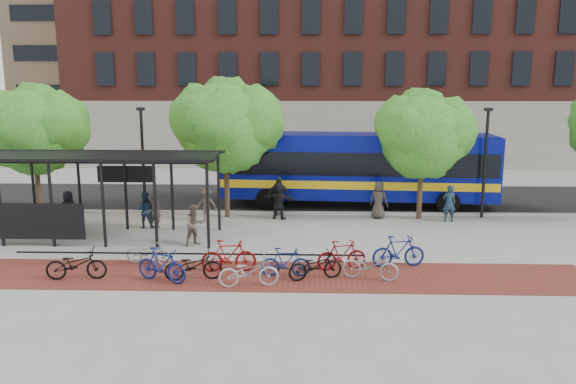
{
  "coord_description": "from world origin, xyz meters",
  "views": [
    {
      "loc": [
        0.72,
        -22.46,
        6.12
      ],
      "look_at": [
        -0.06,
        1.29,
        1.6
      ],
      "focal_mm": 35.0,
      "sensor_mm": 36.0,
      "label": 1
    }
  ],
  "objects_px": {
    "pedestrian_0": "(69,208)",
    "pedestrian_6": "(379,200)",
    "tree_c": "(424,132)",
    "lamp_post_left": "(143,158)",
    "bike_2": "(149,252)",
    "bike_3": "(162,265)",
    "bus_shelter": "(85,165)",
    "bike_9": "(342,255)",
    "bus": "(356,165)",
    "bike_6": "(249,272)",
    "bike_8": "(315,266)",
    "bike_11": "(398,251)",
    "pedestrian_5": "(279,200)",
    "pedestrian_2": "(145,210)",
    "pedestrian_4": "(279,196)",
    "tree_a": "(35,127)",
    "pedestrian_3": "(206,205)",
    "bike_4": "(193,266)",
    "pedestrian_1": "(154,210)",
    "bike_5": "(229,256)",
    "lamp_post_right": "(485,160)",
    "pedestrian_7": "(449,203)",
    "bike_10": "(370,265)",
    "bike_7": "(285,262)",
    "pedestrian_8": "(195,225)",
    "tree_b": "(228,122)",
    "bike_0": "(76,264)"
  },
  "relations": [
    {
      "from": "bike_7",
      "to": "tree_c",
      "type": "bearing_deg",
      "value": -37.03
    },
    {
      "from": "bike_6",
      "to": "lamp_post_left",
      "type": "bearing_deg",
      "value": 22.71
    },
    {
      "from": "bike_5",
      "to": "pedestrian_6",
      "type": "height_order",
      "value": "pedestrian_6"
    },
    {
      "from": "bus",
      "to": "bike_3",
      "type": "xyz_separation_m",
      "value": [
        -7.09,
        -11.69,
        -1.59
      ]
    },
    {
      "from": "tree_c",
      "to": "bike_11",
      "type": "bearing_deg",
      "value": -106.86
    },
    {
      "from": "pedestrian_0",
      "to": "pedestrian_6",
      "type": "relative_size",
      "value": 0.9
    },
    {
      "from": "bus_shelter",
      "to": "pedestrian_3",
      "type": "xyz_separation_m",
      "value": [
        4.3,
        2.86,
        -2.22
      ]
    },
    {
      "from": "pedestrian_4",
      "to": "pedestrian_6",
      "type": "relative_size",
      "value": 1.06
    },
    {
      "from": "pedestrian_1",
      "to": "pedestrian_5",
      "type": "height_order",
      "value": "pedestrian_5"
    },
    {
      "from": "pedestrian_2",
      "to": "bike_0",
      "type": "bearing_deg",
      "value": 79.3
    },
    {
      "from": "tree_b",
      "to": "bike_4",
      "type": "relative_size",
      "value": 3.54
    },
    {
      "from": "tree_c",
      "to": "lamp_post_left",
      "type": "relative_size",
      "value": 1.16
    },
    {
      "from": "tree_c",
      "to": "pedestrian_5",
      "type": "bearing_deg",
      "value": -176.89
    },
    {
      "from": "bus",
      "to": "bike_8",
      "type": "height_order",
      "value": "bus"
    },
    {
      "from": "pedestrian_2",
      "to": "pedestrian_6",
      "type": "relative_size",
      "value": 0.91
    },
    {
      "from": "bus_shelter",
      "to": "tree_a",
      "type": "distance_m",
      "value": 5.52
    },
    {
      "from": "bike_2",
      "to": "bike_3",
      "type": "relative_size",
      "value": 0.94
    },
    {
      "from": "tree_a",
      "to": "bike_6",
      "type": "relative_size",
      "value": 3.32
    },
    {
      "from": "bike_6",
      "to": "pedestrian_4",
      "type": "distance_m",
      "value": 9.83
    },
    {
      "from": "bus_shelter",
      "to": "bike_9",
      "type": "height_order",
      "value": "bus_shelter"
    },
    {
      "from": "bike_8",
      "to": "pedestrian_5",
      "type": "relative_size",
      "value": 1.01
    },
    {
      "from": "bike_11",
      "to": "bike_8",
      "type": "bearing_deg",
      "value": 106.28
    },
    {
      "from": "bike_5",
      "to": "pedestrian_8",
      "type": "relative_size",
      "value": 1.13
    },
    {
      "from": "bike_9",
      "to": "pedestrian_2",
      "type": "bearing_deg",
      "value": 42.53
    },
    {
      "from": "bike_6",
      "to": "bike_2",
      "type": "bearing_deg",
      "value": 51.4
    },
    {
      "from": "bike_2",
      "to": "pedestrian_8",
      "type": "bearing_deg",
      "value": -13.33
    },
    {
      "from": "bike_7",
      "to": "pedestrian_8",
      "type": "relative_size",
      "value": 1.0
    },
    {
      "from": "bike_4",
      "to": "bike_10",
      "type": "height_order",
      "value": "bike_4"
    },
    {
      "from": "bike_4",
      "to": "pedestrian_1",
      "type": "relative_size",
      "value": 1.18
    },
    {
      "from": "bike_9",
      "to": "pedestrian_1",
      "type": "height_order",
      "value": "pedestrian_1"
    },
    {
      "from": "bike_9",
      "to": "pedestrian_4",
      "type": "distance_m",
      "value": 8.48
    },
    {
      "from": "lamp_post_left",
      "to": "bus",
      "type": "xyz_separation_m",
      "value": [
        10.27,
        2.42,
        -0.61
      ]
    },
    {
      "from": "bus_shelter",
      "to": "bike_9",
      "type": "relative_size",
      "value": 6.2
    },
    {
      "from": "bike_3",
      "to": "pedestrian_5",
      "type": "distance_m",
      "value": 9.26
    },
    {
      "from": "bike_8",
      "to": "bike_11",
      "type": "xyz_separation_m",
      "value": [
        2.86,
        1.39,
        0.09
      ]
    },
    {
      "from": "bike_4",
      "to": "pedestrian_5",
      "type": "distance_m",
      "value": 8.78
    },
    {
      "from": "bike_7",
      "to": "pedestrian_5",
      "type": "height_order",
      "value": "pedestrian_5"
    },
    {
      "from": "pedestrian_4",
      "to": "pedestrian_5",
      "type": "relative_size",
      "value": 1.06
    },
    {
      "from": "bus_shelter",
      "to": "bike_8",
      "type": "bearing_deg",
      "value": -27.78
    },
    {
      "from": "tree_a",
      "to": "pedestrian_3",
      "type": "distance_m",
      "value": 8.84
    },
    {
      "from": "bike_8",
      "to": "pedestrian_2",
      "type": "relative_size",
      "value": 1.11
    },
    {
      "from": "bike_9",
      "to": "pedestrian_4",
      "type": "xyz_separation_m",
      "value": [
        -2.53,
        8.09,
        0.42
      ]
    },
    {
      "from": "lamp_post_right",
      "to": "bike_11",
      "type": "xyz_separation_m",
      "value": [
        -5.11,
        -7.52,
        -2.19
      ]
    },
    {
      "from": "bike_5",
      "to": "lamp_post_right",
      "type": "bearing_deg",
      "value": -59.72
    },
    {
      "from": "pedestrian_3",
      "to": "pedestrian_7",
      "type": "relative_size",
      "value": 0.92
    },
    {
      "from": "tree_a",
      "to": "bike_7",
      "type": "relative_size",
      "value": 3.81
    },
    {
      "from": "bike_8",
      "to": "bike_11",
      "type": "height_order",
      "value": "bike_11"
    },
    {
      "from": "lamp_post_left",
      "to": "bus",
      "type": "height_order",
      "value": "lamp_post_left"
    },
    {
      "from": "pedestrian_0",
      "to": "bike_2",
      "type": "bearing_deg",
      "value": -99.98
    },
    {
      "from": "pedestrian_2",
      "to": "pedestrian_3",
      "type": "bearing_deg",
      "value": -160.39
    }
  ]
}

